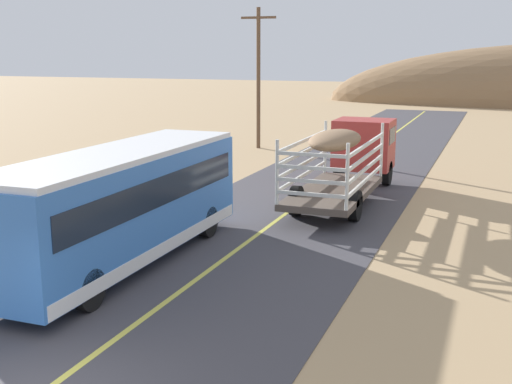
% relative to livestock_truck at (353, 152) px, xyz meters
% --- Properties ---
extents(livestock_truck, '(2.53, 9.70, 3.02)m').
position_rel_livestock_truck_xyz_m(livestock_truck, '(0.00, 0.00, 0.00)').
color(livestock_truck, '#B2332D').
rests_on(livestock_truck, road_surface).
extents(bus, '(2.54, 10.00, 3.21)m').
position_rel_livestock_truck_xyz_m(bus, '(-4.03, -11.43, -0.04)').
color(bus, '#3872C6').
rests_on(bus, road_surface).
extents(power_pole_mid, '(2.20, 0.24, 8.46)m').
position_rel_livestock_truck_xyz_m(power_pole_mid, '(-8.35, 10.96, 2.74)').
color(power_pole_mid, brown).
rests_on(power_pole_mid, ground).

